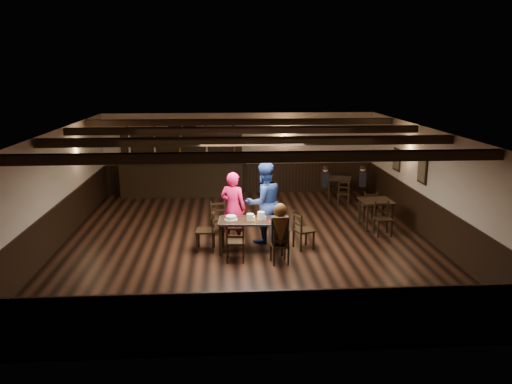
{
  "coord_description": "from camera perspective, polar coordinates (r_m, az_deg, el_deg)",
  "views": [
    {
      "loc": [
        -0.54,
        -11.55,
        4.08
      ],
      "look_at": [
        0.23,
        0.2,
        1.19
      ],
      "focal_mm": 35.0,
      "sensor_mm": 36.0,
      "label": 1
    }
  ],
  "objects": [
    {
      "name": "tea_light",
      "position": [
        11.49,
        -0.24,
        -2.91
      ],
      "size": [
        0.05,
        0.05,
        0.06
      ],
      "color": "#A5A8AD",
      "rests_on": "dining_table"
    },
    {
      "name": "dining_table",
      "position": [
        11.41,
        -0.51,
        -3.62
      ],
      "size": [
        1.55,
        0.86,
        0.75
      ],
      "color": "black",
      "rests_on": "ground"
    },
    {
      "name": "chair_near_left",
      "position": [
        10.82,
        -2.39,
        -5.49
      ],
      "size": [
        0.43,
        0.41,
        0.87
      ],
      "color": "black",
      "rests_on": "ground"
    },
    {
      "name": "menu_red",
      "position": [
        11.27,
        2.33,
        -3.37
      ],
      "size": [
        0.39,
        0.32,
        0.0
      ],
      "primitive_type": "cube",
      "rotation": [
        0.0,
        0.0,
        0.28
      ],
      "color": "maroon",
      "rests_on": "dining_table"
    },
    {
      "name": "drink_glass",
      "position": [
        11.52,
        0.77,
        -2.68
      ],
      "size": [
        0.08,
        0.08,
        0.12
      ],
      "primitive_type": "cylinder",
      "color": "silver",
      "rests_on": "dining_table"
    },
    {
      "name": "chair_end_right",
      "position": [
        11.64,
        5.15,
        -4.08
      ],
      "size": [
        0.51,
        0.52,
        0.89
      ],
      "color": "black",
      "rests_on": "ground"
    },
    {
      "name": "back_table_b",
      "position": [
        16.03,
        9.49,
        1.23
      ],
      "size": [
        0.9,
        0.9,
        0.75
      ],
      "color": "black",
      "rests_on": "ground"
    },
    {
      "name": "menu_blue",
      "position": [
        11.47,
        2.54,
        -3.07
      ],
      "size": [
        0.35,
        0.34,
        0.0
      ],
      "primitive_type": "cube",
      "rotation": [
        0.0,
        0.0,
        -0.67
      ],
      "color": "#0E184A",
      "rests_on": "dining_table"
    },
    {
      "name": "ground",
      "position": [
        12.27,
        -1.02,
        -5.63
      ],
      "size": [
        10.0,
        10.0,
        0.0
      ],
      "primitive_type": "plane",
      "color": "black",
      "rests_on": "ground"
    },
    {
      "name": "bg_patron_right",
      "position": [
        16.23,
        12.08,
        1.84
      ],
      "size": [
        0.26,
        0.36,
        0.67
      ],
      "color": "black",
      "rests_on": "ground"
    },
    {
      "name": "woman_pink",
      "position": [
        11.93,
        -2.63,
        -1.81
      ],
      "size": [
        0.75,
        0.63,
        1.74
      ],
      "primitive_type": "imported",
      "rotation": [
        0.0,
        0.0,
        2.74
      ],
      "color": "#FE1384",
      "rests_on": "ground"
    },
    {
      "name": "back_table_a",
      "position": [
        13.49,
        13.55,
        -1.33
      ],
      "size": [
        0.83,
        0.83,
        0.75
      ],
      "color": "black",
      "rests_on": "ground"
    },
    {
      "name": "chair_near_right",
      "position": [
        10.73,
        2.8,
        -5.93
      ],
      "size": [
        0.41,
        0.4,
        0.79
      ],
      "color": "black",
      "rests_on": "ground"
    },
    {
      "name": "man_blue",
      "position": [
        11.96,
        0.9,
        -1.23
      ],
      "size": [
        1.16,
        1.05,
        1.96
      ],
      "primitive_type": "imported",
      "rotation": [
        0.0,
        0.0,
        3.54
      ],
      "color": "navy",
      "rests_on": "ground"
    },
    {
      "name": "plate_stack_a",
      "position": [
        11.32,
        -0.65,
        -2.88
      ],
      "size": [
        0.17,
        0.17,
        0.16
      ],
      "primitive_type": "cylinder",
      "color": "white",
      "rests_on": "dining_table"
    },
    {
      "name": "bar_counter",
      "position": [
        16.67,
        -8.42,
        2.04
      ],
      "size": [
        4.17,
        0.7,
        2.2
      ],
      "color": "black",
      "rests_on": "ground"
    },
    {
      "name": "room_shell",
      "position": [
        11.84,
        -1.02,
        2.42
      ],
      "size": [
        9.02,
        10.02,
        2.71
      ],
      "color": "beige",
      "rests_on": "ground"
    },
    {
      "name": "pepper_shaker",
      "position": [
        11.27,
        1.71,
        -3.17
      ],
      "size": [
        0.03,
        0.03,
        0.08
      ],
      "primitive_type": "cylinder",
      "color": "#A5A8AD",
      "rests_on": "dining_table"
    },
    {
      "name": "chair_far_pushed",
      "position": [
        12.68,
        -4.31,
        -2.64
      ],
      "size": [
        0.47,
        0.45,
        0.85
      ],
      "color": "black",
      "rests_on": "ground"
    },
    {
      "name": "chair_end_left",
      "position": [
        11.55,
        -5.39,
        -4.04
      ],
      "size": [
        0.45,
        0.47,
        0.95
      ],
      "color": "black",
      "rests_on": "ground"
    },
    {
      "name": "cake",
      "position": [
        11.41,
        -2.87,
        -2.97
      ],
      "size": [
        0.29,
        0.29,
        0.09
      ],
      "color": "white",
      "rests_on": "dining_table"
    },
    {
      "name": "seated_person",
      "position": [
        10.64,
        2.75,
        -3.76
      ],
      "size": [
        0.37,
        0.56,
        0.91
      ],
      "color": "black",
      "rests_on": "ground"
    },
    {
      "name": "bg_patron_left",
      "position": [
        15.94,
        7.94,
        1.8
      ],
      "size": [
        0.21,
        0.33,
        0.67
      ],
      "color": "black",
      "rests_on": "ground"
    },
    {
      "name": "plate_stack_b",
      "position": [
        11.37,
        0.6,
        -2.72
      ],
      "size": [
        0.16,
        0.16,
        0.19
      ],
      "primitive_type": "cylinder",
      "color": "white",
      "rests_on": "dining_table"
    },
    {
      "name": "salt_shaker",
      "position": [
        11.31,
        1.05,
        -3.04
      ],
      "size": [
        0.04,
        0.04,
        0.1
      ],
      "primitive_type": "cylinder",
      "color": "silver",
      "rests_on": "dining_table"
    }
  ]
}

